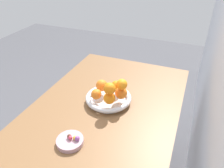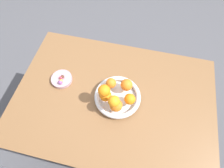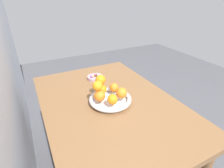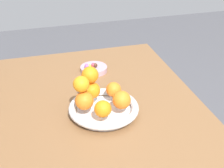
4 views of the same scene
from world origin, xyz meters
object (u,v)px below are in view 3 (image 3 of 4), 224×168
at_px(fruit_bowl, 110,100).
at_px(candy_ball_2, 96,75).
at_px(orange_3, 102,89).
at_px(orange_2, 114,88).
at_px(orange_0, 112,99).
at_px(candy_dish, 95,78).
at_px(dining_table, 109,113).
at_px(orange_4, 100,96).
at_px(candy_ball_0, 93,76).
at_px(orange_6, 97,86).
at_px(orange_1, 122,93).
at_px(candy_ball_1, 95,75).
at_px(candy_ball_3, 91,76).
at_px(orange_5, 100,80).

xyz_separation_m(fruit_bowl, candy_ball_2, (0.33, -0.05, 0.01)).
bearing_deg(orange_3, candy_ball_2, -15.55).
distance_m(orange_2, orange_3, 0.08).
bearing_deg(candy_ball_2, orange_0, 170.52).
xyz_separation_m(candy_dish, orange_3, (-0.28, 0.07, 0.06)).
distance_m(dining_table, orange_2, 0.17).
bearing_deg(orange_4, candy_ball_0, -14.84).
xyz_separation_m(fruit_bowl, orange_6, (0.00, 0.07, 0.11)).
bearing_deg(orange_0, orange_6, 38.43).
bearing_deg(orange_1, orange_2, 3.80).
height_order(candy_dish, orange_2, orange_2).
bearing_deg(orange_2, candy_ball_0, 6.18).
height_order(orange_3, candy_ball_2, orange_3).
relative_size(orange_4, candy_ball_2, 3.43).
bearing_deg(orange_3, candy_dish, -14.09).
xyz_separation_m(orange_1, candy_ball_1, (0.37, 0.02, -0.04)).
xyz_separation_m(orange_3, candy_ball_1, (0.28, -0.07, -0.04)).
bearing_deg(orange_2, orange_6, 109.17).
bearing_deg(orange_1, dining_table, 44.81).
height_order(orange_0, candy_ball_0, orange_0).
height_order(orange_1, orange_2, orange_1).
relative_size(candy_dish, orange_2, 2.12).
height_order(fruit_bowl, candy_ball_3, candy_ball_3).
height_order(candy_dish, candy_ball_0, candy_ball_0).
height_order(orange_0, orange_1, orange_1).
relative_size(orange_2, orange_4, 0.85).
bearing_deg(candy_ball_2, candy_ball_3, 93.31).
xyz_separation_m(orange_4, candy_ball_1, (0.34, -0.11, -0.04)).
height_order(candy_dish, candy_ball_1, candy_ball_1).
distance_m(candy_dish, candy_ball_0, 0.03).
height_order(orange_2, candy_ball_2, orange_2).
bearing_deg(orange_5, dining_table, -142.20).
bearing_deg(dining_table, orange_5, 37.80).
height_order(candy_ball_1, candy_ball_2, same).
bearing_deg(orange_4, dining_table, -69.56).
xyz_separation_m(candy_ball_0, candy_ball_3, (0.00, 0.01, 0.00)).
height_order(orange_1, orange_5, orange_5).
bearing_deg(candy_ball_2, orange_5, 163.57).
xyz_separation_m(orange_2, candy_ball_3, (0.28, 0.04, -0.04)).
xyz_separation_m(orange_1, orange_6, (0.04, 0.13, 0.06)).
height_order(candy_ball_2, candy_ball_3, candy_ball_3).
bearing_deg(candy_dish, candy_ball_2, -139.75).
bearing_deg(orange_6, candy_ball_0, -16.26).
bearing_deg(orange_2, orange_4, 114.10).
xyz_separation_m(dining_table, candy_ball_0, (0.31, -0.02, 0.12)).
bearing_deg(fruit_bowl, orange_0, 167.22).
bearing_deg(candy_ball_3, orange_1, -172.76).
bearing_deg(orange_0, candy_ball_2, -9.48).
distance_m(orange_2, orange_4, 0.13).
bearing_deg(orange_2, candy_dish, 1.68).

